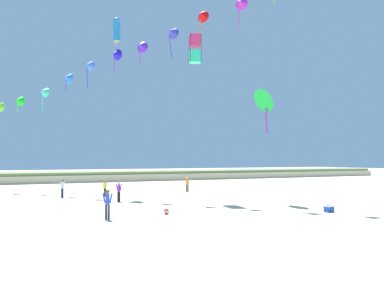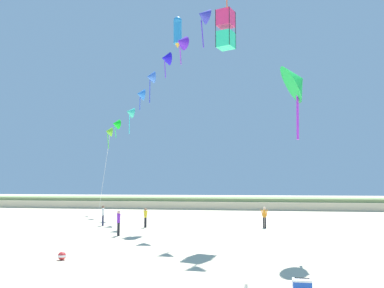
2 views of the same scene
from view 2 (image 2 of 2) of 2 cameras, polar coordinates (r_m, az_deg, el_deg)
name	(u,v)px [view 2 (image 2 of 2)]	position (r m, az deg, el deg)	size (l,w,h in m)	color
dune_ridge	(219,203)	(58.84, 3.75, -8.24)	(120.00, 9.63, 1.49)	beige
person_near_left	(264,216)	(32.23, 10.13, -9.89)	(0.54, 0.31, 1.61)	black
person_near_right	(119,221)	(27.37, -10.26, -10.58)	(0.43, 0.50, 1.65)	black
person_mid_center	(145,216)	(32.34, -6.55, -10.03)	(0.45, 0.39, 1.50)	black
person_far_left	(103,214)	(34.13, -12.39, -9.58)	(0.39, 0.52, 1.64)	#282D4C
kite_banner_string	(193,27)	(31.22, 0.20, 16.13)	(28.65, 34.95, 21.15)	#6AD02C
large_kite_low_lead	(178,31)	(37.24, -2.03, 15.58)	(1.03, 1.05, 2.86)	#2383D0
large_kite_mid_trail	(297,82)	(21.37, 14.49, 8.46)	(1.77, 2.23, 4.04)	green
large_kite_high_solo	(226,29)	(27.86, 4.74, 15.73)	(1.30, 1.30, 2.54)	#2BE3A0
beach_cooler	(302,286)	(13.60, 15.22, -18.68)	(0.58, 0.41, 0.46)	blue
beach_ball	(62,256)	(19.43, -17.79, -14.73)	(0.36, 0.36, 0.36)	red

